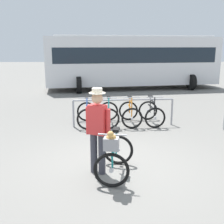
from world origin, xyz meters
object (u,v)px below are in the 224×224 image
object	(u,v)px
featured_bicycle	(114,154)
bus_distant	(132,59)
person_with_featured_bike	(98,128)
racked_bike_blue	(87,114)
racked_bike_teal	(109,114)
racked_bike_orange	(130,113)
racked_bike_black	(151,113)

from	to	relation	value
featured_bicycle	bus_distant	distance (m)	11.92
person_with_featured_bike	racked_bike_blue	bearing A→B (deg)	97.23
racked_bike_teal	person_with_featured_bike	bearing A→B (deg)	-94.14
racked_bike_orange	racked_bike_black	distance (m)	0.70
person_with_featured_bike	racked_bike_teal	bearing A→B (deg)	85.86
bus_distant	featured_bicycle	bearing A→B (deg)	-96.89
featured_bicycle	bus_distant	size ratio (longest dim) A/B	0.12
racked_bike_blue	person_with_featured_bike	size ratio (longest dim) A/B	0.68
racked_bike_black	featured_bicycle	world-z (taller)	featured_bicycle
racked_bike_teal	racked_bike_orange	distance (m)	0.70
racked_bike_black	person_with_featured_bike	xyz separation A→B (m)	(-1.65, -3.61, 0.58)
racked_bike_black	featured_bicycle	bearing A→B (deg)	-109.17
racked_bike_blue	racked_bike_teal	xyz separation A→B (m)	(0.70, 0.04, 0.00)
racked_bike_orange	featured_bicycle	size ratio (longest dim) A/B	0.89
racked_bike_blue	racked_bike_teal	distance (m)	0.70
racked_bike_blue	racked_bike_orange	world-z (taller)	same
racked_bike_blue	featured_bicycle	world-z (taller)	featured_bicycle
racked_bike_blue	featured_bicycle	xyz separation A→B (m)	(0.76, -3.72, 0.12)
racked_bike_blue	racked_bike_orange	xyz separation A→B (m)	(1.40, 0.08, 0.00)
racked_bike_teal	racked_bike_orange	world-z (taller)	same
racked_bike_teal	bus_distant	bearing A→B (deg)	79.50
racked_bike_orange	bus_distant	world-z (taller)	bus_distant
person_with_featured_bike	racked_bike_black	bearing A→B (deg)	65.42
racked_bike_orange	racked_bike_black	size ratio (longest dim) A/B	0.98
person_with_featured_bike	bus_distant	size ratio (longest dim) A/B	0.17
racked_bike_teal	racked_bike_black	bearing A→B (deg)	3.38
racked_bike_orange	featured_bicycle	distance (m)	3.86
racked_bike_black	person_with_featured_bike	size ratio (longest dim) A/B	0.65
racked_bike_teal	person_with_featured_bike	xyz separation A→B (m)	(-0.26, -3.53, 0.58)
racked_bike_teal	bus_distant	xyz separation A→B (m)	(1.48, 8.01, 1.37)
featured_bicycle	person_with_featured_bike	size ratio (longest dim) A/B	0.72
racked_bike_blue	featured_bicycle	distance (m)	3.80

